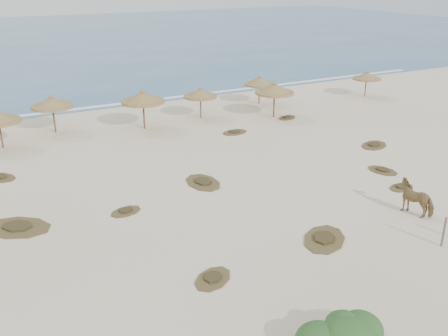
{
  "coord_description": "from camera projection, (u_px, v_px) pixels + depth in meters",
  "views": [
    {
      "loc": [
        -11.03,
        -15.84,
        10.84
      ],
      "look_at": [
        0.11,
        5.0,
        1.48
      ],
      "focal_mm": 40.0,
      "sensor_mm": 36.0,
      "label": 1
    }
  ],
  "objects": [
    {
      "name": "scrub_11",
      "position": [
        213.0,
        278.0,
        18.79
      ],
      "size": [
        2.16,
        1.97,
        0.16
      ],
      "rotation": [
        0.0,
        0.0,
        0.57
      ],
      "color": "brown",
      "rests_on": "ground"
    },
    {
      "name": "palapa_5",
      "position": [
        275.0,
        89.0,
        38.92
      ],
      "size": [
        3.83,
        3.83,
        2.87
      ],
      "rotation": [
        0.0,
        0.0,
        -0.3
      ],
      "color": "brown",
      "rests_on": "ground"
    },
    {
      "name": "scrub_1",
      "position": [
        17.0,
        227.0,
        22.55
      ],
      "size": [
        3.73,
        3.54,
        0.16
      ],
      "rotation": [
        0.0,
        0.0,
        2.47
      ],
      "color": "brown",
      "rests_on": "ground"
    },
    {
      "name": "palapa_3",
      "position": [
        143.0,
        98.0,
        35.98
      ],
      "size": [
        3.66,
        3.66,
        2.97
      ],
      "rotation": [
        0.0,
        0.0,
        -0.17
      ],
      "color": "brown",
      "rests_on": "ground"
    },
    {
      "name": "scrub_4",
      "position": [
        383.0,
        170.0,
        28.95
      ],
      "size": [
        1.54,
        2.05,
        0.16
      ],
      "rotation": [
        0.0,
        0.0,
        1.77
      ],
      "color": "brown",
      "rests_on": "ground"
    },
    {
      "name": "fence_post_near",
      "position": [
        444.0,
        232.0,
        20.86
      ],
      "size": [
        0.11,
        0.11,
        1.35
      ],
      "primitive_type": "cylinder",
      "rotation": [
        0.0,
        0.0,
        0.11
      ],
      "color": "#665D4C",
      "rests_on": "ground"
    },
    {
      "name": "scrub_2",
      "position": [
        126.0,
        211.0,
        24.04
      ],
      "size": [
        1.8,
        1.42,
        0.16
      ],
      "rotation": [
        0.0,
        0.0,
        0.28
      ],
      "color": "brown",
      "rests_on": "ground"
    },
    {
      "name": "horse",
      "position": [
        417.0,
        198.0,
        23.69
      ],
      "size": [
        1.34,
        2.04,
        1.59
      ],
      "primitive_type": "imported",
      "rotation": [
        0.0,
        0.0,
        3.42
      ],
      "color": "olive",
      "rests_on": "ground"
    },
    {
      "name": "scrub_7",
      "position": [
        235.0,
        132.0,
        35.81
      ],
      "size": [
        2.1,
        1.52,
        0.16
      ],
      "rotation": [
        0.0,
        0.0,
        0.14
      ],
      "color": "brown",
      "rests_on": "ground"
    },
    {
      "name": "ground",
      "position": [
        276.0,
        237.0,
        21.82
      ],
      "size": [
        160.0,
        160.0,
        0.0
      ],
      "primitive_type": "plane",
      "color": "beige",
      "rests_on": "ground"
    },
    {
      "name": "palapa_7",
      "position": [
        367.0,
        76.0,
        45.5
      ],
      "size": [
        3.15,
        3.15,
        2.43
      ],
      "rotation": [
        0.0,
        0.0,
        0.24
      ],
      "color": "brown",
      "rests_on": "ground"
    },
    {
      "name": "palapa_6",
      "position": [
        259.0,
        82.0,
        42.93
      ],
      "size": [
        2.93,
        2.93,
        2.53
      ],
      "rotation": [
        0.0,
        0.0,
        -0.09
      ],
      "color": "brown",
      "rests_on": "ground"
    },
    {
      "name": "palapa_4",
      "position": [
        200.0,
        93.0,
        38.82
      ],
      "size": [
        2.74,
        2.74,
        2.52
      ],
      "rotation": [
        0.0,
        0.0,
        -0.02
      ],
      "color": "brown",
      "rests_on": "ground"
    },
    {
      "name": "scrub_6",
      "position": [
        0.0,
        177.0,
        27.97
      ],
      "size": [
        2.26,
        2.38,
        0.16
      ],
      "rotation": [
        0.0,
        0.0,
        2.24
      ],
      "color": "brown",
      "rests_on": "ground"
    },
    {
      "name": "palapa_1",
      "position": [
        52.0,
        103.0,
        35.17
      ],
      "size": [
        3.88,
        3.88,
        2.79
      ],
      "rotation": [
        0.0,
        0.0,
        0.38
      ],
      "color": "brown",
      "rests_on": "ground"
    },
    {
      "name": "scrub_12",
      "position": [
        401.0,
        187.0,
        26.7
      ],
      "size": [
        1.7,
        1.26,
        0.16
      ],
      "rotation": [
        0.0,
        0.0,
        0.18
      ],
      "color": "brown",
      "rests_on": "ground"
    },
    {
      "name": "scrub_10",
      "position": [
        287.0,
        118.0,
        39.37
      ],
      "size": [
        1.99,
        1.67,
        0.16
      ],
      "rotation": [
        0.0,
        0.0,
        0.39
      ],
      "color": "brown",
      "rests_on": "ground"
    },
    {
      "name": "scrub_3",
      "position": [
        203.0,
        182.0,
        27.33
      ],
      "size": [
        1.73,
        2.64,
        0.16
      ],
      "rotation": [
        0.0,
        0.0,
        1.58
      ],
      "color": "brown",
      "rests_on": "ground"
    },
    {
      "name": "scrub_9",
      "position": [
        324.0,
        239.0,
        21.56
      ],
      "size": [
        3.16,
        3.02,
        0.16
      ],
      "rotation": [
        0.0,
        0.0,
        0.68
      ],
      "color": "brown",
      "rests_on": "ground"
    },
    {
      "name": "scrub_5",
      "position": [
        374.0,
        145.0,
        33.15
      ],
      "size": [
        2.67,
        2.28,
        0.16
      ],
      "rotation": [
        0.0,
        0.0,
        0.43
      ],
      "color": "brown",
      "rests_on": "ground"
    },
    {
      "name": "ocean",
      "position": [
        26.0,
        40.0,
        83.31
      ],
      "size": [
        200.0,
        100.0,
        0.01
      ],
      "primitive_type": "cube",
      "color": "#2A537F",
      "rests_on": "ground"
    },
    {
      "name": "foam_line",
      "position": [
        109.0,
        105.0,
        43.13
      ],
      "size": [
        70.0,
        0.6,
        0.01
      ],
      "primitive_type": "cube",
      "color": "white",
      "rests_on": "ground"
    }
  ]
}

